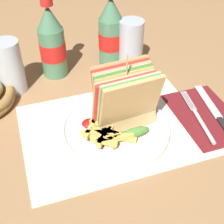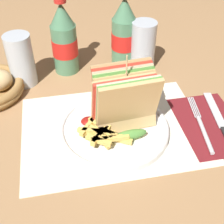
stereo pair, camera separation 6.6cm
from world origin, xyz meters
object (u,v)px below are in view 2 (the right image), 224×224
Objects in this scene: knife at (220,122)px; glass_far at (21,60)px; coke_bottle_near at (64,40)px; glass_near at (143,49)px; club_sandwich at (124,101)px; coke_bottle_far at (124,34)px; fork at (203,128)px; plate_main at (114,129)px.

glass_far reaches higher than knife.
glass_far is (-0.11, -0.04, -0.02)m from coke_bottle_near.
glass_near is at bearing 2.10° from glass_far.
club_sandwich is 1.26× the size of glass_near.
coke_bottle_near is 0.12m from glass_far.
coke_bottle_far reaches higher than club_sandwich.
club_sandwich is at bearing 174.81° from fork.
knife is at bearing -6.45° from club_sandwich.
fork is 1.35× the size of glass_far.
glass_near is (0.13, 0.24, 0.05)m from plate_main.
coke_bottle_far reaches higher than glass_near.
fork is at bearing -10.23° from plate_main.
plate_main is at bearing -73.85° from coke_bottle_near.
glass_far is at bearing -160.44° from coke_bottle_near.
coke_bottle_near reaches higher than club_sandwich.
glass_near reaches higher than fork.
coke_bottle_far reaches higher than glass_far.
knife is (0.05, 0.01, -0.00)m from fork.
coke_bottle_far is (-0.11, 0.31, 0.08)m from fork.
club_sandwich is at bearing 13.41° from plate_main.
coke_bottle_far is at bearing 73.32° from plate_main.
glass_near is (-0.11, 0.26, 0.05)m from knife.
knife is at bearing -62.08° from coke_bottle_far.
glass_near is (0.11, 0.23, -0.02)m from club_sandwich.
plate_main is 1.13× the size of coke_bottle_far.
club_sandwich is (0.02, 0.01, 0.07)m from plate_main.
coke_bottle_near is (-0.08, 0.27, 0.08)m from plate_main.
glass_near and glass_far have the same top height.
knife is at bearing 24.84° from fork.
club_sandwich is at bearing -46.44° from glass_far.
coke_bottle_near reaches higher than fork.
coke_bottle_far reaches higher than plate_main.
coke_bottle_near and coke_bottle_far have the same top height.
glass_far is at bearing 133.56° from club_sandwich.
coke_bottle_far is (-0.15, 0.29, 0.08)m from knife.
plate_main is at bearing 177.75° from fork.
club_sandwich is 0.80× the size of coke_bottle_far.
fork is 0.41m from coke_bottle_near.
club_sandwich is 0.18m from fork.
glass_near is at bearing 61.93° from plate_main.
fork reaches higher than knife.
knife is at bearing -30.00° from glass_far.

